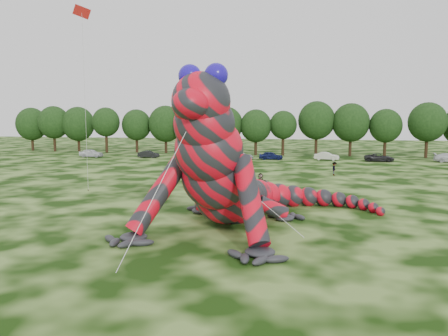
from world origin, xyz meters
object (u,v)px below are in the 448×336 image
object	(u,v)px
tree_12	(385,133)
spectator_2	(334,169)
car_5	(327,156)
tree_5	(166,129)
inflatable_gecko	(233,148)
tree_8	(256,132)
tree_3	(106,130)
tree_11	(351,130)
flying_kite	(82,27)
tree_6	(189,131)
tree_9	(283,133)
tree_10	(316,128)
spectator_0	(172,174)
spectator_1	(234,169)
car_3	(241,155)
tree_1	(54,129)
tree_2	(78,129)
car_0	(91,153)
car_1	(149,154)
spectator_5	(261,182)
tree_0	(32,129)
tree_4	(137,131)
car_2	(194,154)
tree_13	(427,130)
tree_7	(226,131)
car_4	(271,156)

from	to	relation	value
tree_12	spectator_2	xyz separation A→B (m)	(-10.72, -28.60, -3.61)
car_5	tree_5	bearing A→B (deg)	82.81
inflatable_gecko	tree_8	bearing A→B (deg)	105.71
tree_3	tree_11	distance (m)	49.52
flying_kite	tree_11	world-z (taller)	flying_kite
tree_6	tree_8	size ratio (longest dim) A/B	1.06
tree_9	tree_10	xyz separation A→B (m)	(6.33, 1.23, 0.91)
spectator_0	spectator_1	size ratio (longest dim) A/B	0.98
car_3	spectator_1	size ratio (longest dim) A/B	2.40
tree_1	spectator_0	xyz separation A→B (m)	(38.83, -37.91, -4.01)
spectator_2	spectator_0	bearing A→B (deg)	125.64
tree_2	flying_kite	bearing A→B (deg)	-59.91
tree_9	tree_11	xyz separation A→B (m)	(12.72, 0.85, 0.70)
car_0	car_1	bearing A→B (deg)	-84.11
tree_11	inflatable_gecko	bearing A→B (deg)	-103.06
car_1	spectator_5	xyz separation A→B (m)	(24.16, -32.31, 0.28)
tree_5	inflatable_gecko	bearing A→B (deg)	-67.05
tree_8	car_0	bearing A→B (deg)	-160.89
tree_0	tree_3	distance (m)	18.97
tree_4	spectator_1	size ratio (longest dim) A/B	4.96
car_2	tree_2	bearing A→B (deg)	73.92
tree_0	spectator_0	world-z (taller)	tree_0
car_1	spectator_0	distance (m)	30.50
inflatable_gecko	tree_10	world-z (taller)	inflatable_gecko
tree_0	tree_4	bearing A→B (deg)	-1.20
tree_0	tree_11	world-z (taller)	tree_11
tree_3	spectator_5	xyz separation A→B (m)	(37.02, -41.81, -3.79)
flying_kite	car_1	distance (m)	42.17
tree_13	car_3	distance (m)	34.34
tree_4	tree_1	bearing A→B (deg)	-177.98
tree_4	tree_9	bearing A→B (deg)	-2.55
tree_11	car_1	bearing A→B (deg)	-163.84
tree_4	car_1	bearing A→B (deg)	-58.66
tree_7	tree_4	bearing A→B (deg)	174.43
tree_5	car_4	size ratio (longest dim) A/B	2.35
tree_10	spectator_1	size ratio (longest dim) A/B	5.75
tree_3	car_5	xyz separation A→B (m)	(44.83, -7.74, -4.03)
spectator_2	spectator_5	xyz separation A→B (m)	(-7.99, -13.88, 0.06)
inflatable_gecko	car_0	size ratio (longest dim) A/B	4.78
tree_13	car_5	xyz separation A→B (m)	(-18.02, -7.80, -4.37)
flying_kite	car_4	xyz separation A→B (m)	(13.77, 39.19, -14.80)
tree_9	car_2	bearing A→B (deg)	-153.59
tree_8	spectator_1	bearing A→B (deg)	-88.30
tree_8	tree_12	world-z (taller)	tree_12
tree_4	tree_13	bearing A→B (deg)	-1.60
inflatable_gecko	flying_kite	xyz separation A→B (m)	(-14.98, 7.03, 10.21)
tree_0	tree_8	xyz separation A→B (m)	(50.34, -2.25, -0.28)
tree_12	spectator_0	world-z (taller)	tree_12
tree_4	tree_2	bearing A→B (deg)	179.79
tree_13	car_0	world-z (taller)	tree_13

